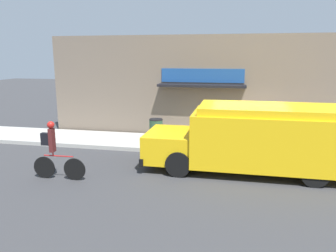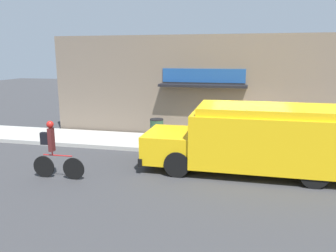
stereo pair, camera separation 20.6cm
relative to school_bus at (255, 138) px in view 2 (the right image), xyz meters
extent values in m
plane|color=#38383A|center=(-0.18, 1.26, -1.09)|extent=(70.00, 70.00, 0.00)
cube|color=#ADAAA3|center=(-0.18, 2.44, -1.01)|extent=(28.00, 2.36, 0.16)
cube|color=#756656|center=(-0.18, 3.83, 1.13)|extent=(17.48, 0.18, 4.44)
cube|color=#1E4C93|center=(-2.08, 3.72, 1.66)|extent=(3.49, 0.05, 0.58)
cube|color=black|center=(-2.08, 3.44, 1.26)|extent=(3.67, 0.59, 0.10)
cube|color=yellow|center=(0.42, 0.00, -0.01)|extent=(4.68, 2.23, 1.60)
cube|color=yellow|center=(-2.68, 0.00, -0.37)|extent=(1.52, 2.04, 0.88)
cube|color=yellow|center=(0.42, 0.00, 0.90)|extent=(4.31, 2.05, 0.22)
cube|color=black|center=(-3.40, 0.01, -0.71)|extent=(0.12, 2.17, 0.24)
cube|color=red|center=(-0.87, 1.36, 0.07)|extent=(0.02, 0.44, 0.44)
cylinder|color=black|center=(-2.26, 0.95, -0.70)|extent=(0.78, 0.26, 0.78)
cylinder|color=black|center=(-2.26, -0.94, -0.70)|extent=(0.78, 0.26, 0.78)
cylinder|color=black|center=(1.58, 0.95, -0.70)|extent=(0.78, 0.26, 0.78)
cylinder|color=black|center=(1.58, -0.95, -0.70)|extent=(0.78, 0.26, 0.78)
cylinder|color=black|center=(-5.18, -1.86, -0.76)|extent=(0.66, 0.06, 0.66)
cylinder|color=black|center=(-6.14, -1.89, -0.76)|extent=(0.66, 0.06, 0.66)
cylinder|color=red|center=(-5.66, -1.88, -0.38)|extent=(0.91, 0.06, 0.04)
cylinder|color=red|center=(-5.83, -1.88, -0.32)|extent=(0.04, 0.04, 0.12)
cube|color=#561E1E|center=(-5.83, -1.88, 0.09)|extent=(0.13, 0.20, 0.69)
sphere|color=red|center=(-5.83, -1.88, 0.55)|extent=(0.21, 0.21, 0.21)
cube|color=black|center=(-6.02, -1.89, 0.12)|extent=(0.26, 0.15, 0.36)
cylinder|color=#2D5138|center=(-3.82, 2.58, -0.51)|extent=(0.54, 0.54, 0.84)
cylinder|color=black|center=(-3.82, 2.58, -0.07)|extent=(0.55, 0.55, 0.04)
camera|label=1|loc=(-0.67, -10.18, 2.50)|focal=35.00mm
camera|label=2|loc=(-0.47, -10.14, 2.50)|focal=35.00mm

